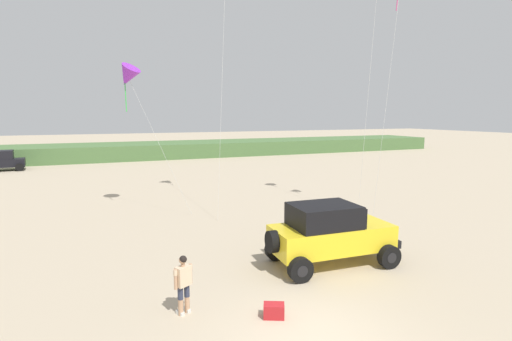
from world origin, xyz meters
TOP-DOWN VIEW (x-y plane):
  - ground_plane at (0.00, 0.00)m, footprint 220.00×220.00m
  - dune_ridge at (-1.08, 43.28)m, footprint 90.00×8.43m
  - jeep at (2.95, 3.81)m, footprint 4.91×2.58m
  - person_watching at (-2.73, 2.32)m, footprint 0.57×0.43m
  - cooler_box at (-0.53, 1.18)m, footprint 0.66×0.56m
  - kite_black_sled at (-2.89, 14.84)m, footprint 3.67×3.09m

SIDE VIEW (x-z plane):
  - ground_plane at x=0.00m, z-range 0.00..0.00m
  - cooler_box at x=-0.53m, z-range 0.00..0.38m
  - dune_ridge at x=-1.08m, z-range 0.00..1.81m
  - person_watching at x=-2.73m, z-range 0.10..1.77m
  - jeep at x=2.95m, z-range 0.07..2.33m
  - kite_black_sled at x=-2.89m, z-range 3.35..11.61m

